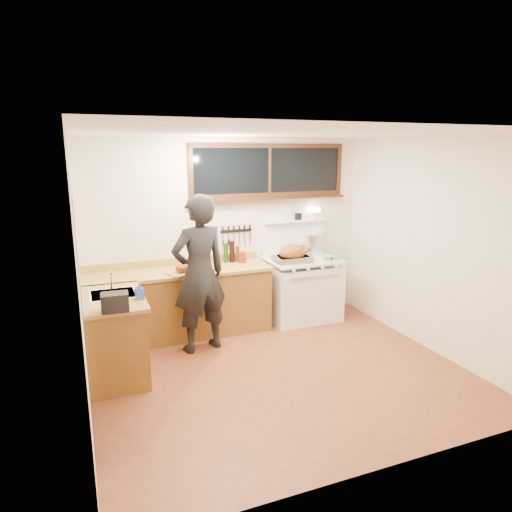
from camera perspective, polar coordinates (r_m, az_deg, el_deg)
name	(u,v)px	position (r m, az deg, el deg)	size (l,w,h in m)	color
ground_plane	(280,373)	(5.29, 2.97, -14.36)	(4.00, 3.50, 0.02)	brown
room_shell	(282,227)	(4.76, 3.21, 3.67)	(4.10, 3.60, 2.65)	silver
counter_back	(180,303)	(6.16, -9.50, -5.80)	(2.44, 0.64, 1.00)	brown
counter_left	(115,336)	(5.28, -17.25, -9.51)	(0.64, 1.09, 0.90)	brown
sink_unit	(113,299)	(5.22, -17.40, -5.16)	(0.50, 0.45, 0.37)	white
vintage_stove	(302,288)	(6.70, 5.83, -4.00)	(1.02, 0.74, 1.60)	white
back_window	(270,177)	(6.52, 1.71, 9.87)	(2.32, 0.13, 0.77)	black
left_doorway	(84,321)	(3.95, -20.71, -7.65)	(0.02, 1.04, 2.17)	black
knife_strip	(236,232)	(6.44, -2.47, 3.07)	(0.46, 0.03, 0.28)	black
man	(199,274)	(5.55, -7.10, -2.28)	(0.79, 0.61, 1.94)	black
soap_bottle	(139,291)	(4.94, -14.37, -4.25)	(0.09, 0.09, 0.18)	blue
toaster	(115,302)	(4.65, -17.22, -5.53)	(0.27, 0.19, 0.18)	black
cutting_board	(183,270)	(5.85, -9.11, -1.69)	(0.45, 0.40, 0.13)	#AB8743
roast_turkey	(293,255)	(6.35, 4.59, 0.08)	(0.53, 0.38, 0.26)	silver
stockpot	(314,244)	(6.94, 7.26, 1.53)	(0.41, 0.41, 0.30)	silver
saucepan	(305,252)	(6.75, 6.09, 0.45)	(0.18, 0.29, 0.12)	silver
pot_lid	(332,259)	(6.59, 9.43, -0.40)	(0.31, 0.31, 0.04)	silver
coffee_tin	(242,257)	(6.34, -1.77, -0.17)	(0.11, 0.10, 0.15)	maroon
pitcher	(206,258)	(6.29, -6.21, -0.28)	(0.10, 0.10, 0.17)	white
bottle_cluster	(233,253)	(6.37, -2.90, 0.40)	(0.32, 0.07, 0.30)	black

